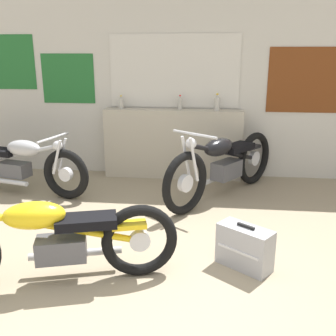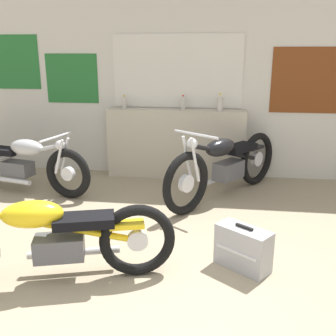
# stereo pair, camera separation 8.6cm
# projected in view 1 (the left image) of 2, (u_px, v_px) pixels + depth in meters

# --- Properties ---
(ground_plane) EXTENTS (24.00, 24.00, 0.00)m
(ground_plane) POSITION_uv_depth(u_px,v_px,m) (155.00, 336.00, 2.66)
(ground_plane) COLOR gray
(wall_back) EXTENTS (10.00, 0.07, 2.80)m
(wall_back) POSITION_uv_depth(u_px,v_px,m) (189.00, 83.00, 5.81)
(wall_back) COLOR beige
(wall_back) RESTS_ON ground_plane
(sill_counter) EXTENTS (2.05, 0.28, 1.03)m
(sill_counter) POSITION_uv_depth(u_px,v_px,m) (173.00, 144.00, 5.92)
(sill_counter) COLOR #B7AD99
(sill_counter) RESTS_ON ground_plane
(bottle_leftmost) EXTENTS (0.08, 0.08, 0.20)m
(bottle_leftmost) POSITION_uv_depth(u_px,v_px,m) (121.00, 103.00, 5.86)
(bottle_leftmost) COLOR #B7B2A8
(bottle_leftmost) RESTS_ON sill_counter
(bottle_left_center) EXTENTS (0.07, 0.07, 0.21)m
(bottle_left_center) POSITION_uv_depth(u_px,v_px,m) (180.00, 103.00, 5.78)
(bottle_left_center) COLOR #B7B2A8
(bottle_left_center) RESTS_ON sill_counter
(bottle_center) EXTENTS (0.08, 0.08, 0.25)m
(bottle_center) POSITION_uv_depth(u_px,v_px,m) (217.00, 103.00, 5.64)
(bottle_center) COLOR #B7B2A8
(bottle_center) RESTS_ON sill_counter
(motorcycle_silver) EXTENTS (2.12, 0.77, 0.82)m
(motorcycle_silver) POSITION_uv_depth(u_px,v_px,m) (18.00, 164.00, 5.28)
(motorcycle_silver) COLOR black
(motorcycle_silver) RESTS_ON ground_plane
(motorcycle_black) EXTENTS (1.43, 1.89, 0.95)m
(motorcycle_black) POSITION_uv_depth(u_px,v_px,m) (223.00, 164.00, 5.09)
(motorcycle_black) COLOR black
(motorcycle_black) RESTS_ON ground_plane
(motorcycle_yellow) EXTENTS (2.01, 0.80, 0.81)m
(motorcycle_yellow) POSITION_uv_depth(u_px,v_px,m) (52.00, 239.00, 3.17)
(motorcycle_yellow) COLOR black
(motorcycle_yellow) RESTS_ON ground_plane
(hard_case_silver) EXTENTS (0.51, 0.46, 0.41)m
(hard_case_silver) POSITION_uv_depth(u_px,v_px,m) (245.00, 247.00, 3.46)
(hard_case_silver) COLOR #9E9EA3
(hard_case_silver) RESTS_ON ground_plane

